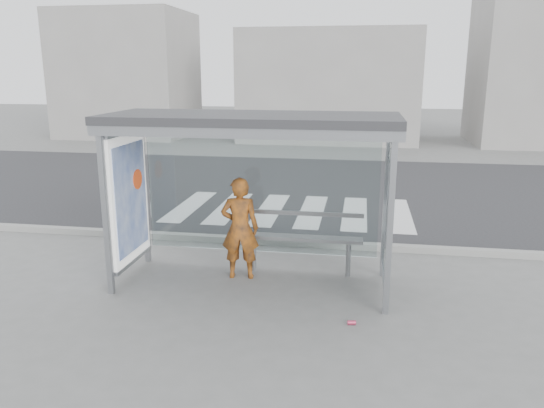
{
  "coord_description": "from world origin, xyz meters",
  "views": [
    {
      "loc": [
        1.58,
        -7.53,
        3.24
      ],
      "look_at": [
        0.27,
        0.2,
        1.25
      ],
      "focal_mm": 35.0,
      "sensor_mm": 36.0,
      "label": 1
    }
  ],
  "objects": [
    {
      "name": "ground",
      "position": [
        0.0,
        0.0,
        0.0
      ],
      "size": [
        80.0,
        80.0,
        0.0
      ],
      "primitive_type": "plane",
      "color": "slate",
      "rests_on": "ground"
    },
    {
      "name": "person",
      "position": [
        -0.25,
        0.25,
        0.82
      ],
      "size": [
        0.64,
        0.46,
        1.64
      ],
      "primitive_type": "imported",
      "rotation": [
        0.0,
        0.0,
        3.27
      ],
      "color": "#BF5712",
      "rests_on": "ground"
    },
    {
      "name": "crosswalk",
      "position": [
        0.0,
        4.5,
        0.0
      ],
      "size": [
        5.55,
        3.0,
        0.0
      ],
      "color": "silver",
      "rests_on": "ground"
    },
    {
      "name": "bus_shelter",
      "position": [
        -0.37,
        0.06,
        1.98
      ],
      "size": [
        4.25,
        1.65,
        2.62
      ],
      "color": "gray",
      "rests_on": "ground"
    },
    {
      "name": "curb",
      "position": [
        0.0,
        1.95,
        0.06
      ],
      "size": [
        30.0,
        0.18,
        0.12
      ],
      "primitive_type": "cube",
      "color": "gray",
      "rests_on": "ground"
    },
    {
      "name": "building_left",
      "position": [
        -10.0,
        18.0,
        3.0
      ],
      "size": [
        6.0,
        5.0,
        6.0
      ],
      "primitive_type": "cube",
      "color": "gray",
      "rests_on": "ground"
    },
    {
      "name": "building_center",
      "position": [
        0.0,
        18.0,
        2.5
      ],
      "size": [
        8.0,
        5.0,
        5.0
      ],
      "primitive_type": "cube",
      "color": "gray",
      "rests_on": "ground"
    },
    {
      "name": "soda_can",
      "position": [
        1.55,
        -1.12,
        0.03
      ],
      "size": [
        0.12,
        0.08,
        0.06
      ],
      "primitive_type": "cylinder",
      "rotation": [
        0.0,
        1.57,
        0.18
      ],
      "color": "#E6436B",
      "rests_on": "ground"
    },
    {
      "name": "bench",
      "position": [
        0.68,
        0.58,
        0.6
      ],
      "size": [
        1.99,
        0.24,
        1.03
      ],
      "color": "slate",
      "rests_on": "ground"
    },
    {
      "name": "building_right",
      "position": [
        9.0,
        18.0,
        3.5
      ],
      "size": [
        5.0,
        5.0,
        7.0
      ],
      "primitive_type": "cube",
      "color": "gray",
      "rests_on": "ground"
    },
    {
      "name": "road",
      "position": [
        0.0,
        7.0,
        0.0
      ],
      "size": [
        30.0,
        10.0,
        0.01
      ],
      "primitive_type": "cube",
      "color": "#272729",
      "rests_on": "ground"
    }
  ]
}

